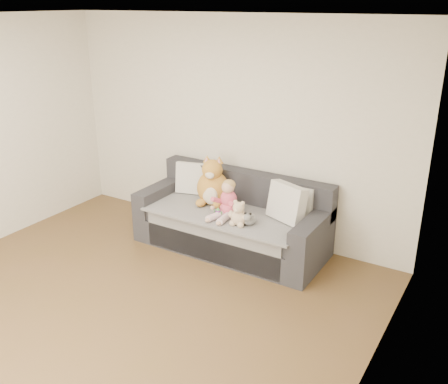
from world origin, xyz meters
name	(u,v)px	position (x,y,z in m)	size (l,w,h in m)	color
room_shell	(108,178)	(0.00, 0.42, 1.30)	(5.00, 5.00, 5.00)	brown
sofa	(232,222)	(0.28, 2.06, 0.31)	(2.20, 0.94, 0.85)	#2D2D32
cushion_left	(193,178)	(-0.41, 2.27, 0.67)	(0.46, 0.29, 0.40)	silver
cushion_right_back	(296,201)	(0.98, 2.26, 0.65)	(0.39, 0.18, 0.36)	silver
cushion_right_front	(287,203)	(0.93, 2.11, 0.68)	(0.49, 0.35, 0.42)	silver
toddler	(227,201)	(0.31, 1.87, 0.65)	(0.30, 0.43, 0.42)	#D94C7D
plush_cat	(213,186)	(-0.02, 2.10, 0.69)	(0.49, 0.47, 0.61)	#A36C24
teddy_bear	(239,215)	(0.55, 1.73, 0.59)	(0.23, 0.17, 0.29)	#CAB98B
plush_cow	(249,219)	(0.64, 1.79, 0.54)	(0.14, 0.21, 0.17)	white
sippy_cup	(218,212)	(0.25, 1.79, 0.53)	(0.10, 0.06, 0.11)	#793187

